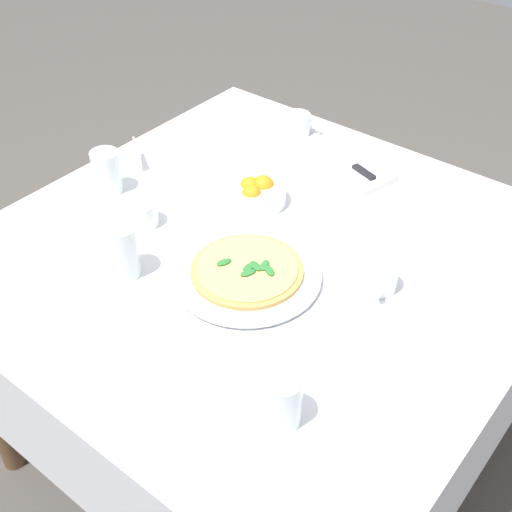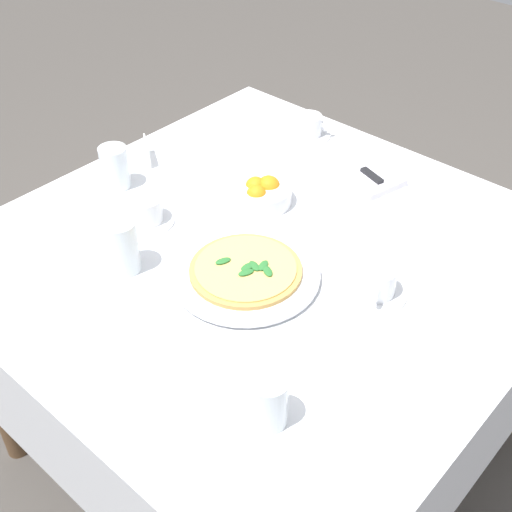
# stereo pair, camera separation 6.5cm
# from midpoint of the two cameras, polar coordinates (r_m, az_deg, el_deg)

# --- Properties ---
(ground_plane) EXTENTS (8.00, 8.00, 0.00)m
(ground_plane) POSITION_cam_midpoint_polar(r_m,az_deg,el_deg) (2.08, -0.38, -15.13)
(ground_plane) COLOR #4C4742
(dining_table) EXTENTS (1.20, 1.20, 0.72)m
(dining_table) POSITION_cam_midpoint_polar(r_m,az_deg,el_deg) (1.63, -0.46, -2.68)
(dining_table) COLOR white
(dining_table) RESTS_ON ground_plane
(pizza_plate) EXTENTS (0.32, 0.32, 0.02)m
(pizza_plate) POSITION_cam_midpoint_polar(r_m,az_deg,el_deg) (1.46, -2.03, -1.59)
(pizza_plate) COLOR white
(pizza_plate) RESTS_ON dining_table
(pizza) EXTENTS (0.24, 0.24, 0.02)m
(pizza) POSITION_cam_midpoint_polar(r_m,az_deg,el_deg) (1.45, -2.03, -1.18)
(pizza) COLOR tan
(pizza) RESTS_ON pizza_plate
(coffee_cup_far_left) EXTENTS (0.13, 0.13, 0.07)m
(coffee_cup_far_left) POSITION_cam_midpoint_polar(r_m,az_deg,el_deg) (1.63, -10.68, 3.39)
(coffee_cup_far_left) COLOR white
(coffee_cup_far_left) RESTS_ON dining_table
(coffee_cup_near_right) EXTENTS (0.13, 0.13, 0.06)m
(coffee_cup_near_right) POSITION_cam_midpoint_polar(r_m,az_deg,el_deg) (1.98, 2.54, 10.91)
(coffee_cup_near_right) COLOR white
(coffee_cup_near_right) RESTS_ON dining_table
(coffee_cup_near_left) EXTENTS (0.13, 0.13, 0.07)m
(coffee_cup_near_left) POSITION_cam_midpoint_polar(r_m,az_deg,el_deg) (1.44, 9.06, -1.90)
(coffee_cup_near_left) COLOR white
(coffee_cup_near_left) RESTS_ON dining_table
(water_glass_far_right) EXTENTS (0.07, 0.07, 0.12)m
(water_glass_far_right) POSITION_cam_midpoint_polar(r_m,az_deg,el_deg) (1.48, -12.49, 0.24)
(water_glass_far_right) COLOR white
(water_glass_far_right) RESTS_ON dining_table
(water_glass_back_corner) EXTENTS (0.07, 0.07, 0.10)m
(water_glass_back_corner) POSITION_cam_midpoint_polar(r_m,az_deg,el_deg) (1.18, 0.62, -12.28)
(water_glass_back_corner) COLOR white
(water_glass_back_corner) RESTS_ON dining_table
(water_glass_right_edge) EXTENTS (0.07, 0.07, 0.11)m
(water_glass_right_edge) POSITION_cam_midpoint_polar(r_m,az_deg,el_deg) (1.76, -13.48, 6.69)
(water_glass_right_edge) COLOR white
(water_glass_right_edge) RESTS_ON dining_table
(napkin_folded) EXTENTS (0.24, 0.18, 0.02)m
(napkin_folded) POSITION_cam_midpoint_polar(r_m,az_deg,el_deg) (1.82, 7.05, 7.28)
(napkin_folded) COLOR white
(napkin_folded) RESTS_ON dining_table
(dinner_knife) EXTENTS (0.19, 0.08, 0.01)m
(dinner_knife) POSITION_cam_midpoint_polar(r_m,az_deg,el_deg) (1.82, 7.03, 7.69)
(dinner_knife) COLOR silver
(dinner_knife) RESTS_ON napkin_folded
(citrus_bowl) EXTENTS (0.15, 0.15, 0.07)m
(citrus_bowl) POSITION_cam_midpoint_polar(r_m,az_deg,el_deg) (1.68, -1.10, 5.34)
(citrus_bowl) COLOR white
(citrus_bowl) RESTS_ON dining_table
(menu_card) EXTENTS (0.08, 0.05, 0.06)m
(menu_card) POSITION_cam_midpoint_polar(r_m,az_deg,el_deg) (1.87, -10.94, 8.39)
(menu_card) COLOR white
(menu_card) RESTS_ON dining_table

